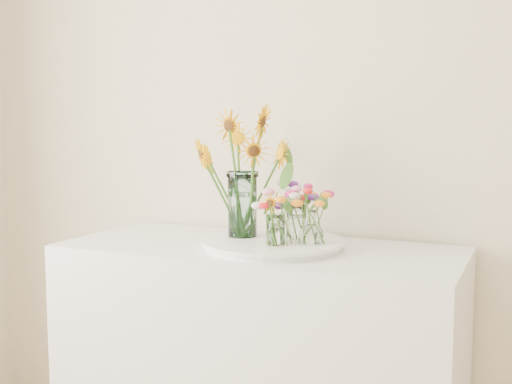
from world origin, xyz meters
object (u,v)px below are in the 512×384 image
tray (273,245)px  small_vase_b (311,228)px  mason_jar (242,204)px  small_vase_a (276,230)px  counter (259,369)px  small_vase_c (296,222)px

tray → small_vase_b: size_ratio=3.98×
tray → mason_jar: bearing=172.4°
mason_jar → small_vase_a: 0.20m
counter → small_vase_a: (0.10, -0.09, 0.53)m
tray → mason_jar: mason_jar is taller
tray → small_vase_a: size_ratio=4.44×
small_vase_c → counter: bearing=-155.5°
tray → counter: bearing=166.7°
mason_jar → small_vase_a: size_ratio=2.25×
small_vase_a → small_vase_b: small_vase_b is taller
small_vase_a → small_vase_c: size_ratio=0.86×
mason_jar → small_vase_c: mason_jar is taller
counter → mason_jar: size_ratio=5.84×
counter → small_vase_b: bearing=-6.4°
mason_jar → small_vase_b: (0.27, -0.03, -0.06)m
counter → small_vase_b: size_ratio=11.79×
counter → small_vase_c: small_vase_c is taller
counter → mason_jar: mason_jar is taller
tray → small_vase_b: (0.15, -0.01, 0.07)m
small_vase_b → small_vase_a: bearing=-145.9°
mason_jar → small_vase_b: mason_jar is taller
counter → tray: 0.47m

